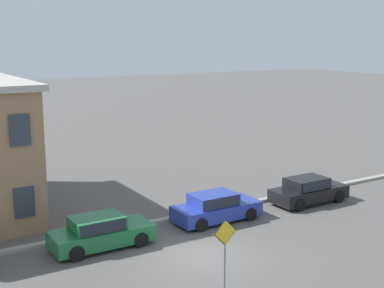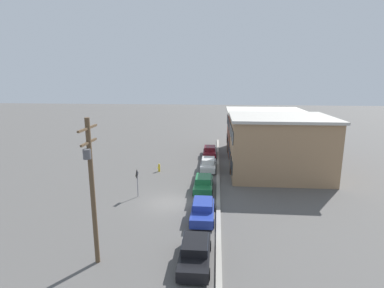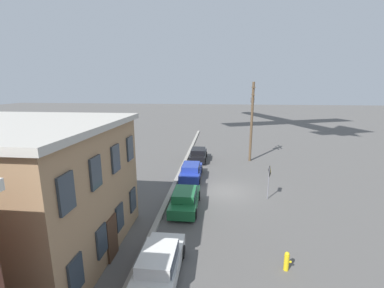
% 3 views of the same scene
% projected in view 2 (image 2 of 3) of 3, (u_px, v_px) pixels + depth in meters
% --- Properties ---
extents(ground_plane, '(200.00, 200.00, 0.00)m').
position_uv_depth(ground_plane, '(169.00, 203.00, 27.15)').
color(ground_plane, '#565451').
extents(kerb_strip, '(56.00, 0.36, 0.16)m').
position_uv_depth(kerb_strip, '(218.00, 204.00, 26.77)').
color(kerb_strip, '#9E998E').
rests_on(kerb_strip, ground_plane).
extents(apartment_corner, '(9.36, 11.17, 6.47)m').
position_uv_depth(apartment_corner, '(264.00, 131.00, 44.59)').
color(apartment_corner, brown).
rests_on(apartment_corner, ground_plane).
extents(apartment_midblock, '(9.18, 11.30, 6.89)m').
position_uv_depth(apartment_midblock, '(279.00, 146.00, 34.32)').
color(apartment_midblock, '#9E7A56').
rests_on(apartment_midblock, ground_plane).
extents(car_maroon, '(4.40, 1.92, 1.43)m').
position_uv_depth(car_maroon, '(210.00, 151.00, 43.06)').
color(car_maroon, maroon).
rests_on(car_maroon, ground_plane).
extents(car_white, '(4.40, 1.92, 1.43)m').
position_uv_depth(car_white, '(208.00, 164.00, 36.72)').
color(car_white, silver).
rests_on(car_white, ground_plane).
extents(car_green, '(4.40, 1.92, 1.43)m').
position_uv_depth(car_green, '(203.00, 183.00, 30.07)').
color(car_green, '#1E6638').
rests_on(car_green, ground_plane).
extents(car_blue, '(4.40, 1.92, 1.43)m').
position_uv_depth(car_blue, '(203.00, 209.00, 24.09)').
color(car_blue, '#233899').
rests_on(car_blue, ground_plane).
extents(car_black, '(4.40, 1.92, 1.43)m').
position_uv_depth(car_black, '(195.00, 251.00, 18.26)').
color(car_black, black).
rests_on(car_black, ground_plane).
extents(caution_sign, '(0.96, 0.08, 2.71)m').
position_uv_depth(caution_sign, '(137.00, 179.00, 28.18)').
color(caution_sign, slate).
rests_on(caution_sign, ground_plane).
extents(utility_pole, '(2.40, 0.44, 8.96)m').
position_uv_depth(utility_pole, '(92.00, 185.00, 17.34)').
color(utility_pole, brown).
rests_on(utility_pole, ground_plane).
extents(fire_hydrant, '(0.24, 0.34, 0.96)m').
position_uv_depth(fire_hydrant, '(159.00, 168.00, 36.13)').
color(fire_hydrant, yellow).
rests_on(fire_hydrant, ground_plane).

